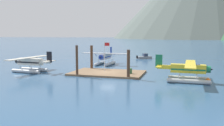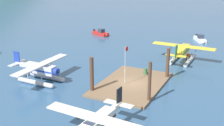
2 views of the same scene
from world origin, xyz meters
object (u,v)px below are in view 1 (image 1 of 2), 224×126
(mooring_buoy, at_px, (208,81))
(seaplane_silver_bow_left, at_px, (105,58))
(seaplane_yellow_stbd_aft, at_px, (188,71))
(seaplane_cream_port_aft, at_px, (30,64))
(boat_grey_open_north, at_px, (145,57))
(fuel_drum, at_px, (130,71))
(flagpole, at_px, (105,53))

(mooring_buoy, xyz_separation_m, seaplane_silver_bow_left, (-20.23, 16.13, 1.20))
(mooring_buoy, bearing_deg, seaplane_silver_bow_left, 141.45)
(seaplane_yellow_stbd_aft, xyz_separation_m, seaplane_cream_port_aft, (-27.32, 1.52, 0.00))
(seaplane_cream_port_aft, height_order, boat_grey_open_north, seaplane_cream_port_aft)
(mooring_buoy, height_order, seaplane_silver_bow_left, seaplane_silver_bow_left)
(fuel_drum, bearing_deg, seaplane_cream_port_aft, -174.50)
(flagpole, relative_size, boat_grey_open_north, 1.23)
(mooring_buoy, distance_m, seaplane_silver_bow_left, 25.90)
(flagpole, relative_size, seaplane_cream_port_aft, 0.50)
(seaplane_silver_bow_left, bearing_deg, mooring_buoy, -38.55)
(seaplane_silver_bow_left, relative_size, boat_grey_open_north, 2.45)
(fuel_drum, bearing_deg, boat_grey_open_north, 94.03)
(fuel_drum, xyz_separation_m, boat_grey_open_north, (-2.03, 28.81, -0.25))
(flagpole, xyz_separation_m, mooring_buoy, (16.57, -4.94, -3.23))
(fuel_drum, height_order, seaplane_cream_port_aft, seaplane_cream_port_aft)
(seaplane_silver_bow_left, bearing_deg, flagpole, -71.85)
(flagpole, xyz_separation_m, seaplane_cream_port_aft, (-13.39, -2.95, -2.04))
(fuel_drum, relative_size, seaplane_cream_port_aft, 0.08)
(seaplane_yellow_stbd_aft, bearing_deg, seaplane_silver_bow_left, 138.34)
(seaplane_silver_bow_left, relative_size, seaplane_yellow_stbd_aft, 1.00)
(fuel_drum, relative_size, seaplane_yellow_stbd_aft, 0.08)
(flagpole, bearing_deg, mooring_buoy, -16.60)
(seaplane_yellow_stbd_aft, xyz_separation_m, boat_grey_open_north, (-11.18, 32.08, -1.09))
(mooring_buoy, height_order, seaplane_cream_port_aft, seaplane_cream_port_aft)
(flagpole, height_order, boat_grey_open_north, flagpole)
(seaplane_cream_port_aft, xyz_separation_m, boat_grey_open_north, (16.14, 30.56, -1.09))
(mooring_buoy, xyz_separation_m, seaplane_cream_port_aft, (-29.96, 1.99, 1.20))
(fuel_drum, height_order, mooring_buoy, fuel_drum)
(mooring_buoy, bearing_deg, seaplane_yellow_stbd_aft, 169.92)
(seaplane_silver_bow_left, xyz_separation_m, seaplane_yellow_stbd_aft, (17.60, -15.66, 0.00))
(seaplane_yellow_stbd_aft, relative_size, boat_grey_open_north, 2.45)
(fuel_drum, bearing_deg, flagpole, 165.96)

